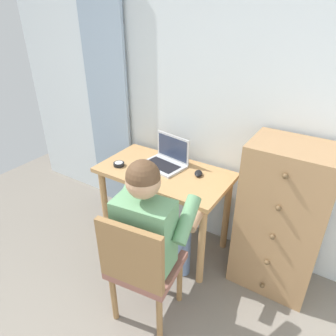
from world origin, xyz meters
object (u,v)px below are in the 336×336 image
object	(u,v)px
chair	(141,265)
laptop	(166,159)
person_seated	(154,226)
computer_mouse	(198,173)
dresser	(281,220)
desk_clock	(119,164)
desk	(164,184)

from	to	relation	value
chair	laptop	world-z (taller)	laptop
laptop	person_seated	bearing A→B (deg)	-63.60
person_seated	computer_mouse	bearing A→B (deg)	90.46
chair	person_seated	world-z (taller)	person_seated
laptop	chair	bearing A→B (deg)	-67.65
dresser	desk_clock	bearing A→B (deg)	-169.95
computer_mouse	desk	bearing A→B (deg)	173.24
dresser	computer_mouse	world-z (taller)	dresser
desk	chair	xyz separation A→B (m)	(0.29, -0.71, -0.13)
desk	person_seated	distance (m)	0.60
desk	laptop	world-z (taller)	laptop
person_seated	laptop	bearing A→B (deg)	116.40
desk	chair	bearing A→B (deg)	-67.87
computer_mouse	desk_clock	world-z (taller)	computer_mouse
laptop	desk_clock	distance (m)	0.39
computer_mouse	chair	bearing A→B (deg)	-112.53
dresser	computer_mouse	size ratio (longest dim) A/B	11.53
desk	desk_clock	size ratio (longest dim) A/B	11.84
computer_mouse	desk_clock	size ratio (longest dim) A/B	1.11
laptop	desk	bearing A→B (deg)	-66.00
chair	desk	bearing A→B (deg)	112.13
dresser	computer_mouse	bearing A→B (deg)	-178.82
chair	computer_mouse	size ratio (longest dim) A/B	8.71
desk	desk_clock	bearing A→B (deg)	-160.12
desk	laptop	size ratio (longest dim) A/B	2.82
desk	dresser	bearing A→B (deg)	6.02
chair	desk_clock	world-z (taller)	chair
desk	desk_clock	world-z (taller)	desk_clock
desk	computer_mouse	distance (m)	0.31
person_seated	desk_clock	size ratio (longest dim) A/B	13.21
person_seated	dresser	bearing A→B (deg)	43.84
desk	dresser	distance (m)	0.93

